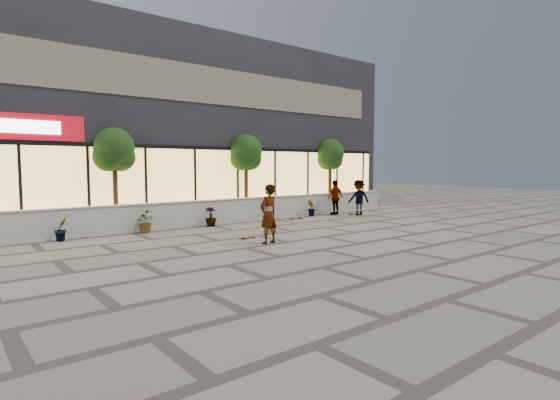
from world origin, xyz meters
TOP-DOWN VIEW (x-y plane):
  - ground at (0.00, 0.00)m, footprint 80.00×80.00m
  - planter_wall at (0.00, 7.00)m, footprint 22.00×0.42m
  - retail_building at (-0.00, 12.49)m, footprint 24.00×9.17m
  - shrub_b at (-5.70, 6.45)m, footprint 0.57×0.57m
  - shrub_c at (-2.90, 6.45)m, footprint 0.68×0.77m
  - shrub_d at (-0.10, 6.45)m, footprint 0.64×0.64m
  - shrub_e at (2.70, 6.45)m, footprint 0.46×0.35m
  - shrub_f at (5.50, 6.45)m, footprint 0.55×0.57m
  - tree_midwest at (-3.50, 7.70)m, footprint 1.60×1.50m
  - tree_mideast at (2.50, 7.70)m, footprint 1.60×1.50m
  - tree_east at (8.00, 7.70)m, footprint 1.60×1.50m
  - skater_center at (-0.63, 1.83)m, footprint 0.76×0.56m
  - skater_right_near at (7.00, 6.30)m, footprint 1.04×0.48m
  - skater_right_far at (7.68, 5.35)m, footprint 1.30×1.04m
  - skateboard_center at (-0.62, 3.01)m, footprint 0.74×0.25m
  - skateboard_right_near at (4.21, 6.08)m, footprint 0.85×0.24m
  - skateboard_right_far at (7.79, 5.91)m, footprint 0.72×0.52m

SIDE VIEW (x-z plane):
  - ground at x=0.00m, z-range 0.00..0.00m
  - skateboard_center at x=-0.62m, z-range 0.03..0.12m
  - skateboard_right_far at x=7.79m, z-range 0.03..0.12m
  - skateboard_right_near at x=4.21m, z-range 0.03..0.14m
  - shrub_b at x=-5.70m, z-range 0.00..0.81m
  - shrub_c at x=-2.90m, z-range 0.00..0.81m
  - shrub_d at x=-0.10m, z-range 0.00..0.81m
  - shrub_e at x=2.70m, z-range 0.00..0.81m
  - shrub_f at x=5.50m, z-range 0.00..0.81m
  - planter_wall at x=0.00m, z-range 0.00..1.04m
  - skater_right_near at x=7.00m, z-range 0.00..1.74m
  - skater_right_far at x=7.68m, z-range 0.00..1.76m
  - skater_center at x=-0.63m, z-range 0.00..1.89m
  - tree_midwest at x=-3.50m, z-range 1.03..4.94m
  - tree_mideast at x=2.50m, z-range 1.03..4.94m
  - tree_east at x=8.00m, z-range 1.03..4.94m
  - retail_building at x=0.00m, z-range 0.00..8.50m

